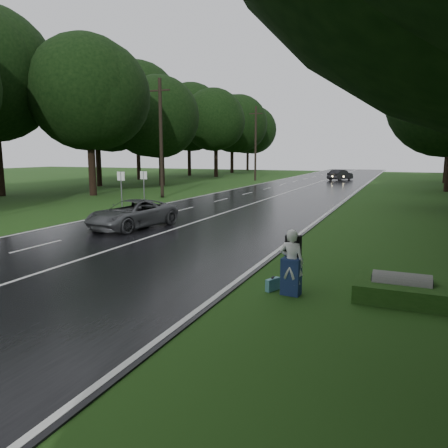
{
  "coord_description": "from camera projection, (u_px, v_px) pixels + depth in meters",
  "views": [
    {
      "loc": [
        10.02,
        -10.04,
        3.61
      ],
      "look_at": [
        4.12,
        3.84,
        1.1
      ],
      "focal_mm": 34.2,
      "sensor_mm": 36.0,
      "label": 1
    }
  ],
  "objects": [
    {
      "name": "utility_pole_far",
      "position": [
        255.0,
        181.0,
        56.95
      ],
      "size": [
        1.8,
        0.28,
        9.67
      ],
      "primitive_type": null,
      "color": "black",
      "rests_on": "ground"
    },
    {
      "name": "utility_pole_mid",
      "position": [
        162.0,
        197.0,
        35.4
      ],
      "size": [
        1.8,
        0.28,
        9.51
      ],
      "primitive_type": null,
      "color": "black",
      "rests_on": "ground"
    },
    {
      "name": "tree_left_d",
      "position": [
        93.0,
        195.0,
        37.0
      ],
      "size": [
        9.64,
        9.64,
        15.06
      ],
      "primitive_type": null,
      "color": "black",
      "rests_on": "ground"
    },
    {
      "name": "culvert",
      "position": [
        400.0,
        299.0,
        10.67
      ],
      "size": [
        1.37,
        0.69,
        0.69
      ],
      "primitive_type": "cylinder",
      "rotation": [
        0.0,
        1.57,
        0.0
      ],
      "color": "slate",
      "rests_on": "ground"
    },
    {
      "name": "ground",
      "position": [
        58.0,
        268.0,
        13.57
      ],
      "size": [
        160.0,
        160.0,
        0.0
      ],
      "primitive_type": "plane",
      "color": "#1F4313",
      "rests_on": "ground"
    },
    {
      "name": "road_sign_a",
      "position": [
        122.0,
        208.0,
        28.3
      ],
      "size": [
        0.58,
        0.1,
        2.41
      ],
      "primitive_type": null,
      "color": "white",
      "rests_on": "ground"
    },
    {
      "name": "road_sign_b",
      "position": [
        144.0,
        204.0,
        30.69
      ],
      "size": [
        0.56,
        0.1,
        2.34
      ],
      "primitive_type": null,
      "color": "white",
      "rests_on": "ground"
    },
    {
      "name": "lane_center",
      "position": [
        258.0,
        202.0,
        31.72
      ],
      "size": [
        0.12,
        140.0,
        0.01
      ],
      "primitive_type": "cube",
      "color": "silver",
      "rests_on": "road"
    },
    {
      "name": "far_car",
      "position": [
        340.0,
        175.0,
        56.75
      ],
      "size": [
        3.0,
        4.55,
        1.42
      ],
      "primitive_type": "imported",
      "rotation": [
        0.0,
        0.0,
        2.76
      ],
      "color": "black",
      "rests_on": "road"
    },
    {
      "name": "tree_right_e",
      "position": [
        447.0,
        192.0,
        40.6
      ],
      "size": [
        8.95,
        8.95,
        13.99
      ],
      "primitive_type": null,
      "color": "black",
      "rests_on": "ground"
    },
    {
      "name": "tree_left_f",
      "position": [
        216.0,
        177.0,
        65.82
      ],
      "size": [
        9.71,
        9.71,
        15.18
      ],
      "primitive_type": null,
      "color": "black",
      "rests_on": "ground"
    },
    {
      "name": "tree_right_f",
      "position": [
        445.0,
        183.0,
        52.32
      ],
      "size": [
        9.28,
        9.28,
        14.49
      ],
      "primitive_type": null,
      "color": "black",
      "rests_on": "ground"
    },
    {
      "name": "tree_left_e",
      "position": [
        162.0,
        185.0,
        48.44
      ],
      "size": [
        8.08,
        8.08,
        12.62
      ],
      "primitive_type": null,
      "color": "black",
      "rests_on": "ground"
    },
    {
      "name": "road",
      "position": [
        258.0,
        202.0,
        31.72
      ],
      "size": [
        12.0,
        140.0,
        0.04
      ],
      "primitive_type": "cube",
      "color": "black",
      "rests_on": "ground"
    },
    {
      "name": "suitcase",
      "position": [
        273.0,
        284.0,
        11.33
      ],
      "size": [
        0.3,
        0.48,
        0.33
      ],
      "primitive_type": "cube",
      "rotation": [
        0.0,
        0.0,
        5.88
      ],
      "color": "teal",
      "rests_on": "ground"
    },
    {
      "name": "grey_car",
      "position": [
        132.0,
        214.0,
        20.58
      ],
      "size": [
        2.99,
        5.12,
        1.34
      ],
      "primitive_type": "imported",
      "rotation": [
        0.0,
        0.0,
        6.12
      ],
      "color": "#444749",
      "rests_on": "road"
    },
    {
      "name": "hitchhiker",
      "position": [
        292.0,
        264.0,
        10.9
      ],
      "size": [
        0.67,
        0.61,
        1.72
      ],
      "color": "silver",
      "rests_on": "ground"
    }
  ]
}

